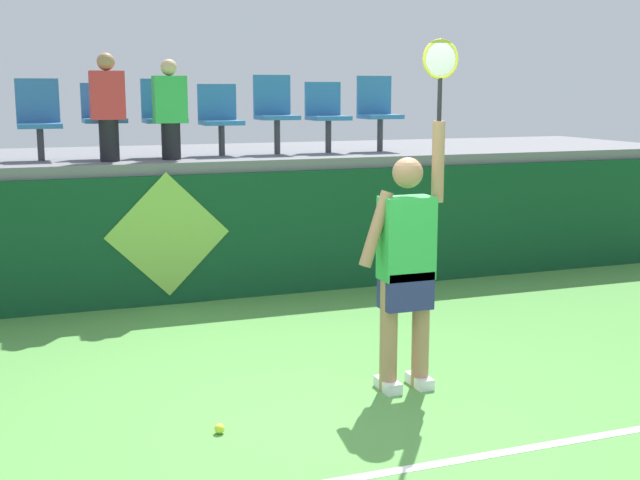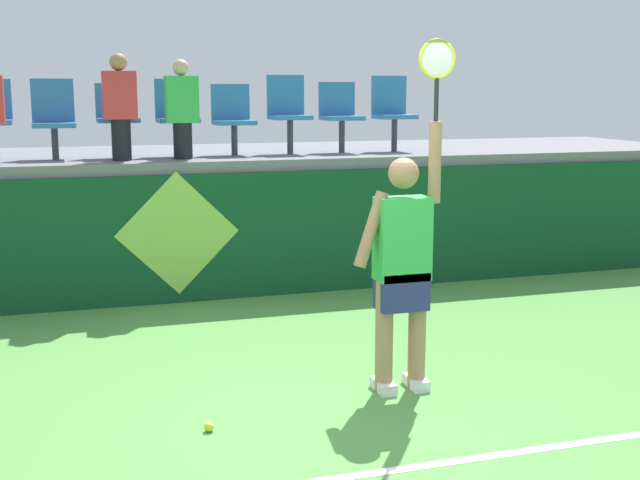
{
  "view_description": "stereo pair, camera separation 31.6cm",
  "coord_description": "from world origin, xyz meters",
  "px_view_note": "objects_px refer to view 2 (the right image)",
  "views": [
    {
      "loc": [
        -1.94,
        -4.94,
        2.18
      ],
      "look_at": [
        0.35,
        1.25,
        1.0
      ],
      "focal_mm": 47.2,
      "sensor_mm": 36.0,
      "label": 1
    },
    {
      "loc": [
        -1.65,
        -5.04,
        2.18
      ],
      "look_at": [
        0.35,
        1.25,
        1.0
      ],
      "focal_mm": 47.2,
      "sensor_mm": 36.0,
      "label": 2
    }
  ],
  "objects_px": {
    "spectator_2": "(120,105)",
    "stadium_chair_2": "(117,115)",
    "stadium_chair_3": "(177,113)",
    "stadium_chair_4": "(233,116)",
    "stadium_chair_5": "(288,110)",
    "tennis_ball": "(209,427)",
    "stadium_chair_6": "(340,112)",
    "stadium_chair_7": "(392,109)",
    "stadium_chair_1": "(54,116)",
    "tennis_player": "(403,263)",
    "spectator_0": "(182,108)"
  },
  "relations": [
    {
      "from": "stadium_chair_3",
      "to": "spectator_2",
      "type": "height_order",
      "value": "spectator_2"
    },
    {
      "from": "spectator_0",
      "to": "tennis_ball",
      "type": "bearing_deg",
      "value": -96.7
    },
    {
      "from": "stadium_chair_3",
      "to": "spectator_2",
      "type": "distance_m",
      "value": 0.77
    },
    {
      "from": "stadium_chair_4",
      "to": "spectator_0",
      "type": "distance_m",
      "value": 0.76
    },
    {
      "from": "stadium_chair_6",
      "to": "spectator_2",
      "type": "xyz_separation_m",
      "value": [
        -2.55,
        -0.42,
        0.1
      ]
    },
    {
      "from": "stadium_chair_6",
      "to": "stadium_chair_7",
      "type": "bearing_deg",
      "value": 0.6
    },
    {
      "from": "tennis_ball",
      "to": "stadium_chair_3",
      "type": "relative_size",
      "value": 0.08
    },
    {
      "from": "stadium_chair_6",
      "to": "stadium_chair_3",
      "type": "bearing_deg",
      "value": 179.88
    },
    {
      "from": "stadium_chair_3",
      "to": "stadium_chair_6",
      "type": "relative_size",
      "value": 1.04
    },
    {
      "from": "stadium_chair_1",
      "to": "spectator_2",
      "type": "distance_m",
      "value": 0.8
    },
    {
      "from": "stadium_chair_1",
      "to": "stadium_chair_6",
      "type": "distance_m",
      "value": 3.21
    },
    {
      "from": "stadium_chair_5",
      "to": "tennis_ball",
      "type": "bearing_deg",
      "value": -111.95
    },
    {
      "from": "stadium_chair_5",
      "to": "spectator_2",
      "type": "xyz_separation_m",
      "value": [
        -1.92,
        -0.43,
        0.07
      ]
    },
    {
      "from": "spectator_0",
      "to": "stadium_chair_3",
      "type": "bearing_deg",
      "value": 90.0
    },
    {
      "from": "tennis_player",
      "to": "tennis_ball",
      "type": "distance_m",
      "value": 1.78
    },
    {
      "from": "spectator_0",
      "to": "spectator_2",
      "type": "xyz_separation_m",
      "value": [
        -0.64,
        -0.02,
        0.03
      ]
    },
    {
      "from": "stadium_chair_1",
      "to": "spectator_2",
      "type": "relative_size",
      "value": 0.77
    },
    {
      "from": "spectator_2",
      "to": "stadium_chair_2",
      "type": "bearing_deg",
      "value": 90.0
    },
    {
      "from": "tennis_ball",
      "to": "stadium_chair_4",
      "type": "relative_size",
      "value": 0.08
    },
    {
      "from": "tennis_player",
      "to": "stadium_chair_3",
      "type": "xyz_separation_m",
      "value": [
        -1.03,
        3.96,
        0.97
      ]
    },
    {
      "from": "stadium_chair_1",
      "to": "spectator_2",
      "type": "bearing_deg",
      "value": -33.16
    },
    {
      "from": "tennis_player",
      "to": "stadium_chair_4",
      "type": "relative_size",
      "value": 3.19
    },
    {
      "from": "spectator_2",
      "to": "stadium_chair_1",
      "type": "bearing_deg",
      "value": 146.84
    },
    {
      "from": "stadium_chair_4",
      "to": "stadium_chair_5",
      "type": "height_order",
      "value": "stadium_chair_5"
    },
    {
      "from": "stadium_chair_1",
      "to": "spectator_0",
      "type": "relative_size",
      "value": 0.81
    },
    {
      "from": "stadium_chair_3",
      "to": "stadium_chair_4",
      "type": "height_order",
      "value": "stadium_chair_3"
    },
    {
      "from": "tennis_ball",
      "to": "stadium_chair_2",
      "type": "height_order",
      "value": "stadium_chair_2"
    },
    {
      "from": "spectator_2",
      "to": "stadium_chair_6",
      "type": "bearing_deg",
      "value": 9.42
    },
    {
      "from": "stadium_chair_4",
      "to": "stadium_chair_6",
      "type": "relative_size",
      "value": 0.97
    },
    {
      "from": "tennis_player",
      "to": "stadium_chair_2",
      "type": "xyz_separation_m",
      "value": [
        -1.67,
        3.96,
        0.95
      ]
    },
    {
      "from": "tennis_player",
      "to": "stadium_chair_1",
      "type": "distance_m",
      "value": 4.7
    },
    {
      "from": "stadium_chair_7",
      "to": "stadium_chair_4",
      "type": "bearing_deg",
      "value": -179.86
    },
    {
      "from": "tennis_ball",
      "to": "stadium_chair_5",
      "type": "bearing_deg",
      "value": 68.05
    },
    {
      "from": "tennis_ball",
      "to": "stadium_chair_1",
      "type": "xyz_separation_m",
      "value": [
        -0.84,
        4.31,
        1.87
      ]
    },
    {
      "from": "stadium_chair_1",
      "to": "stadium_chair_5",
      "type": "xyz_separation_m",
      "value": [
        2.58,
        -0.0,
        0.05
      ]
    },
    {
      "from": "tennis_player",
      "to": "spectator_0",
      "type": "distance_m",
      "value": 3.84
    },
    {
      "from": "tennis_player",
      "to": "stadium_chair_7",
      "type": "height_order",
      "value": "tennis_player"
    },
    {
      "from": "stadium_chair_3",
      "to": "spectator_0",
      "type": "distance_m",
      "value": 0.41
    },
    {
      "from": "stadium_chair_5",
      "to": "spectator_2",
      "type": "relative_size",
      "value": 0.82
    },
    {
      "from": "tennis_player",
      "to": "tennis_ball",
      "type": "bearing_deg",
      "value": -166.96
    },
    {
      "from": "tennis_ball",
      "to": "stadium_chair_7",
      "type": "xyz_separation_m",
      "value": [
        3.03,
        4.31,
        1.91
      ]
    },
    {
      "from": "stadium_chair_5",
      "to": "spectator_0",
      "type": "height_order",
      "value": "spectator_0"
    },
    {
      "from": "stadium_chair_3",
      "to": "stadium_chair_5",
      "type": "distance_m",
      "value": 1.28
    },
    {
      "from": "tennis_ball",
      "to": "spectator_2",
      "type": "relative_size",
      "value": 0.06
    },
    {
      "from": "stadium_chair_1",
      "to": "tennis_ball",
      "type": "bearing_deg",
      "value": -78.97
    },
    {
      "from": "stadium_chair_1",
      "to": "stadium_chair_5",
      "type": "relative_size",
      "value": 0.94
    },
    {
      "from": "stadium_chair_3",
      "to": "stadium_chair_2",
      "type": "bearing_deg",
      "value": -179.41
    },
    {
      "from": "tennis_ball",
      "to": "stadium_chair_5",
      "type": "height_order",
      "value": "stadium_chair_5"
    },
    {
      "from": "tennis_player",
      "to": "stadium_chair_1",
      "type": "relative_size",
      "value": 2.99
    },
    {
      "from": "stadium_chair_6",
      "to": "spectator_0",
      "type": "distance_m",
      "value": 1.95
    }
  ]
}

